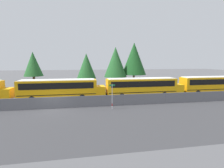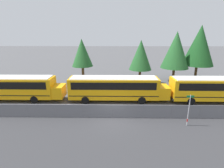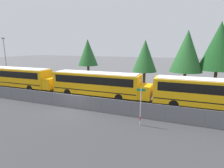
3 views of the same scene
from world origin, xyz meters
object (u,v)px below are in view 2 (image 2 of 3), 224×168
object	(u,v)px
school_bus_3	(219,88)
street_sign	(189,110)
school_bus_2	(116,87)
tree_1	(82,53)
tree_0	(141,55)
tree_2	(199,46)
school_bus_1	(12,86)
tree_3	(176,50)

from	to	relation	value
school_bus_3	street_sign	size ratio (longest dim) A/B	4.11
school_bus_2	street_sign	distance (m)	9.34
school_bus_2	tree_1	size ratio (longest dim) A/B	1.68
tree_0	tree_2	xyz separation A→B (m)	(10.41, 1.37, 1.51)
school_bus_2	tree_1	distance (m)	10.22
school_bus_1	tree_2	world-z (taller)	tree_2
school_bus_3	tree_3	xyz separation A→B (m)	(-2.66, 9.51, 3.83)
school_bus_3	school_bus_2	bearing A→B (deg)	179.18
school_bus_2	tree_3	xyz separation A→B (m)	(10.45, 9.32, 3.83)
street_sign	tree_0	xyz separation A→B (m)	(-2.57, 14.89, 3.28)
school_bus_1	school_bus_2	world-z (taller)	same
school_bus_1	school_bus_3	world-z (taller)	same
school_bus_3	street_sign	xyz separation A→B (m)	(-6.25, -6.13, -0.23)
school_bus_2	school_bus_3	bearing A→B (deg)	-0.82
school_bus_2	tree_3	size ratio (longest dim) A/B	1.45
school_bus_3	tree_3	bearing A→B (deg)	105.65
tree_2	school_bus_1	bearing A→B (deg)	-160.66
tree_3	school_bus_3	bearing A→B (deg)	-74.35
tree_0	tree_2	size ratio (longest dim) A/B	0.75
tree_1	tree_0	bearing A→B (deg)	4.42
school_bus_1	tree_2	xyz separation A→B (m)	(28.25, 9.91, 4.56)
tree_1	tree_3	world-z (taller)	tree_3
school_bus_1	tree_1	bearing A→B (deg)	44.47
street_sign	tree_2	world-z (taller)	tree_2
school_bus_1	school_bus_2	distance (m)	13.54
school_bus_2	tree_2	xyz separation A→B (m)	(14.71, 9.93, 4.56)
school_bus_2	school_bus_3	size ratio (longest dim) A/B	1.00
tree_3	school_bus_1	bearing A→B (deg)	-158.80
street_sign	tree_1	xyz separation A→B (m)	(-12.48, 14.12, 3.71)
school_bus_1	tree_3	world-z (taller)	tree_3
school_bus_1	tree_2	bearing A→B (deg)	19.34
school_bus_1	tree_1	distance (m)	11.64
school_bus_1	tree_0	bearing A→B (deg)	25.61
school_bus_1	street_sign	distance (m)	21.37
school_bus_2	school_bus_1	bearing A→B (deg)	179.91
tree_1	tree_3	size ratio (longest dim) A/B	0.87
tree_2	tree_0	bearing A→B (deg)	-172.53
school_bus_2	tree_0	world-z (taller)	tree_0
school_bus_1	school_bus_3	bearing A→B (deg)	-0.45
tree_0	tree_3	world-z (taller)	tree_3
tree_1	street_sign	bearing A→B (deg)	-48.54
school_bus_3	tree_1	xyz separation A→B (m)	(-18.73, 7.99, 3.48)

